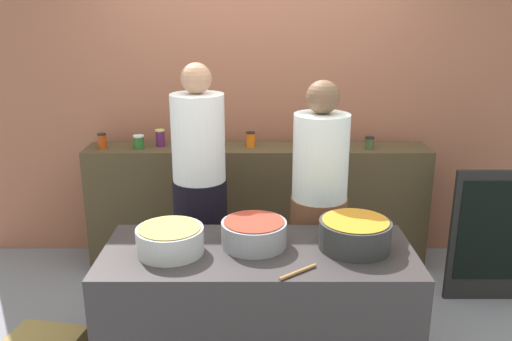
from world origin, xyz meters
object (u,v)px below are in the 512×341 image
(preserve_jar_0, at_px, (100,141))
(preserve_jar_7, at_px, (368,143))
(chalkboard_sign, at_px, (490,236))
(wooden_spoon, at_px, (296,272))
(cook_with_tongs, at_px, (198,203))
(preserve_jar_3, at_px, (203,142))
(preserve_jar_4, at_px, (249,139))
(cooking_pot_center, at_px, (252,233))
(preserve_jar_1, at_px, (137,142))
(preserve_jar_5, at_px, (302,138))
(cooking_pot_left, at_px, (168,240))
(cooking_pot_right, at_px, (353,234))
(preserve_jar_6, at_px, (333,141))
(cook_in_cap, at_px, (316,219))
(preserve_jar_2, at_px, (158,138))

(preserve_jar_0, height_order, preserve_jar_7, preserve_jar_0)
(chalkboard_sign, bearing_deg, wooden_spoon, -143.03)
(cook_with_tongs, bearing_deg, preserve_jar_3, 91.72)
(preserve_jar_7, distance_m, chalkboard_sign, 1.10)
(preserve_jar_4, height_order, preserve_jar_7, preserve_jar_4)
(preserve_jar_3, xyz_separation_m, cooking_pot_center, (0.39, -1.31, -0.19))
(preserve_jar_1, distance_m, preserve_jar_5, 1.29)
(cooking_pot_center, bearing_deg, chalkboard_sign, 24.78)
(cooking_pot_left, relative_size, wooden_spoon, 1.51)
(cooking_pot_center, xyz_separation_m, cooking_pot_right, (0.55, -0.03, 0.01))
(cooking_pot_left, bearing_deg, chalkboard_sign, 22.10)
(preserve_jar_0, relative_size, chalkboard_sign, 0.12)
(preserve_jar_1, height_order, preserve_jar_6, preserve_jar_6)
(preserve_jar_5, relative_size, cooking_pot_right, 0.34)
(cook_with_tongs, bearing_deg, preserve_jar_5, 40.92)
(preserve_jar_6, relative_size, chalkboard_sign, 0.11)
(cooking_pot_left, height_order, chalkboard_sign, chalkboard_sign)
(preserve_jar_6, xyz_separation_m, wooden_spoon, (-0.41, -1.65, -0.26))
(cooking_pot_center, bearing_deg, preserve_jar_3, 106.57)
(preserve_jar_0, relative_size, wooden_spoon, 0.50)
(preserve_jar_7, bearing_deg, preserve_jar_1, 179.86)
(preserve_jar_3, bearing_deg, cook_in_cap, -44.82)
(preserve_jar_1, bearing_deg, wooden_spoon, -55.38)
(cooking_pot_center, bearing_deg, preserve_jar_0, 132.38)
(preserve_jar_1, bearing_deg, preserve_jar_2, 28.42)
(preserve_jar_0, distance_m, preserve_jar_1, 0.29)
(preserve_jar_2, distance_m, preserve_jar_4, 0.71)
(preserve_jar_0, height_order, preserve_jar_4, same)
(cooking_pot_left, relative_size, cooking_pot_center, 1.00)
(preserve_jar_0, xyz_separation_m, wooden_spoon, (1.40, -1.63, -0.27))
(preserve_jar_2, height_order, preserve_jar_3, preserve_jar_2)
(preserve_jar_4, relative_size, preserve_jar_6, 1.09)
(preserve_jar_7, height_order, cooking_pot_left, preserve_jar_7)
(preserve_jar_2, bearing_deg, preserve_jar_0, -170.48)
(preserve_jar_3, relative_size, cooking_pot_left, 0.27)
(preserve_jar_3, xyz_separation_m, cooking_pot_left, (-0.06, -1.39, -0.19))
(cook_with_tongs, bearing_deg, chalkboard_sign, 2.23)
(preserve_jar_5, height_order, cook_in_cap, cook_in_cap)
(preserve_jar_3, xyz_separation_m, preserve_jar_6, (1.01, 0.01, 0.01))
(preserve_jar_5, distance_m, preserve_jar_7, 0.51)
(preserve_jar_1, bearing_deg, chalkboard_sign, -11.02)
(cook_in_cap, height_order, chalkboard_sign, cook_in_cap)
(preserve_jar_1, bearing_deg, preserve_jar_4, 4.01)
(preserve_jar_0, relative_size, cooking_pot_left, 0.33)
(preserve_jar_3, xyz_separation_m, cooking_pot_right, (0.94, -1.34, -0.18))
(cook_in_cap, distance_m, chalkboard_sign, 1.33)
(preserve_jar_3, distance_m, cook_in_cap, 1.18)
(preserve_jar_3, bearing_deg, cooking_pot_left, -92.48)
(cooking_pot_left, height_order, cook_in_cap, cook_in_cap)
(preserve_jar_3, height_order, cooking_pot_left, preserve_jar_3)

